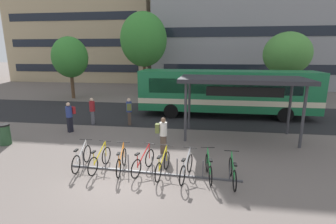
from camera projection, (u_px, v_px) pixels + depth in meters
ground at (125, 179)px, 8.82m from camera, size 200.00×200.00×0.00m
bus_lane_asphalt at (165, 114)px, 18.29m from camera, size 80.00×7.20×0.01m
city_bus at (227, 91)px, 17.30m from camera, size 12.04×2.66×3.20m
bike_rack at (152, 171)px, 9.22m from camera, size 6.52×0.45×0.70m
parked_bicycle_white_0 at (82, 158)px, 9.68m from camera, size 0.52×1.72×0.99m
parked_bicycle_yellow_1 at (100, 160)px, 9.51m from camera, size 0.52×1.72×0.99m
parked_bicycle_orange_2 at (121, 162)px, 9.37m from camera, size 0.52×1.72×0.99m
parked_bicycle_red_3 at (143, 162)px, 9.30m from camera, size 0.65×1.67×0.99m
parked_bicycle_yellow_4 at (163, 165)px, 9.06m from camera, size 0.52×1.71×0.99m
parked_bicycle_silver_5 at (186, 168)px, 8.83m from camera, size 0.55×1.70×0.99m
parked_bicycle_green_6 at (209, 168)px, 8.83m from camera, size 0.52×1.72×0.99m
parked_bicycle_green_7 at (233, 173)px, 8.51m from camera, size 0.52×1.72×0.99m
transit_shelter at (242, 82)px, 12.50m from camera, size 6.36×3.11×3.18m
commuter_olive_pack_0 at (163, 133)px, 10.92m from camera, size 0.54×0.36×1.65m
commuter_olive_pack_1 at (129, 110)px, 15.26m from camera, size 0.46×0.59×1.70m
commuter_black_pack_2 at (92, 109)px, 15.51m from camera, size 0.47×0.60×1.69m
commuter_red_pack_3 at (70, 115)px, 13.93m from camera, size 0.49×0.60×1.71m
trash_bin at (5, 134)px, 12.07m from camera, size 0.55×0.55×1.03m
street_tree_0 at (287, 54)px, 22.32m from camera, size 4.17×4.17×6.24m
street_tree_1 at (144, 40)px, 25.60m from camera, size 4.81×4.81×8.51m
street_tree_2 at (70, 57)px, 23.73m from camera, size 3.37×3.37×5.92m
building_left_wing at (88, 12)px, 40.60m from camera, size 22.12×11.67×21.84m
building_right_wing at (255, 6)px, 33.57m from camera, size 26.21×13.73×21.10m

